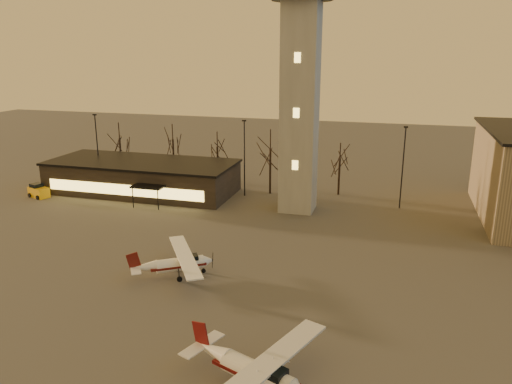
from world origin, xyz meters
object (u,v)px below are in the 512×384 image
terminal (142,176)px  cessna_front (260,378)px  control_tower (301,73)px  cessna_rear (182,266)px  service_cart (39,192)px

terminal → cessna_front: 44.86m
control_tower → cessna_rear: (-5.91, -21.05, -15.41)m
terminal → service_cart: bearing=-153.0°
control_tower → cessna_rear: control_tower is taller
control_tower → cessna_rear: bearing=-105.7°
cessna_rear → service_cart: size_ratio=2.74×
cessna_front → cessna_rear: bearing=150.3°
terminal → service_cart: 13.62m
terminal → cessna_front: size_ratio=2.37×
control_tower → service_cart: 37.70m
cessna_front → service_cart: size_ratio=3.35×
cessna_front → cessna_rear: cessna_front is taller
control_tower → cessna_front: control_tower is taller
terminal → cessna_rear: size_ratio=2.90×
cessna_front → cessna_rear: (-10.62, 12.99, -0.12)m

